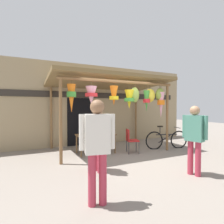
{
  "coord_description": "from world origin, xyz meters",
  "views": [
    {
      "loc": [
        -2.7,
        -5.14,
        1.62
      ],
      "look_at": [
        0.32,
        1.2,
        1.42
      ],
      "focal_mm": 29.0,
      "sensor_mm": 36.0,
      "label": 1
    }
  ],
  "objects_px": {
    "folding_chair": "(130,139)",
    "vendor_in_orange": "(98,135)",
    "flower_heap_on_table": "(96,132)",
    "parked_bicycle": "(167,140)",
    "shopper_by_bananas": "(97,143)",
    "customer_foreground": "(194,134)",
    "display_table": "(96,136)"
  },
  "relations": [
    {
      "from": "shopper_by_bananas",
      "to": "folding_chair",
      "type": "bearing_deg",
      "value": 49.72
    },
    {
      "from": "flower_heap_on_table",
      "to": "customer_foreground",
      "type": "distance_m",
      "value": 3.25
    },
    {
      "from": "folding_chair",
      "to": "parked_bicycle",
      "type": "distance_m",
      "value": 1.63
    },
    {
      "from": "flower_heap_on_table",
      "to": "vendor_in_orange",
      "type": "relative_size",
      "value": 0.46
    },
    {
      "from": "display_table",
      "to": "customer_foreground",
      "type": "relative_size",
      "value": 0.8
    },
    {
      "from": "display_table",
      "to": "shopper_by_bananas",
      "type": "height_order",
      "value": "shopper_by_bananas"
    },
    {
      "from": "display_table",
      "to": "shopper_by_bananas",
      "type": "distance_m",
      "value": 3.39
    },
    {
      "from": "flower_heap_on_table",
      "to": "vendor_in_orange",
      "type": "height_order",
      "value": "vendor_in_orange"
    },
    {
      "from": "customer_foreground",
      "to": "folding_chair",
      "type": "bearing_deg",
      "value": 96.78
    },
    {
      "from": "flower_heap_on_table",
      "to": "parked_bicycle",
      "type": "xyz_separation_m",
      "value": [
        2.73,
        -0.53,
        -0.4
      ]
    },
    {
      "from": "flower_heap_on_table",
      "to": "customer_foreground",
      "type": "bearing_deg",
      "value": -64.66
    },
    {
      "from": "folding_chair",
      "to": "parked_bicycle",
      "type": "xyz_separation_m",
      "value": [
        1.62,
        -0.02,
        -0.16
      ]
    },
    {
      "from": "display_table",
      "to": "parked_bicycle",
      "type": "distance_m",
      "value": 2.79
    },
    {
      "from": "parked_bicycle",
      "to": "customer_foreground",
      "type": "xyz_separation_m",
      "value": [
        -1.34,
        -2.4,
        0.63
      ]
    },
    {
      "from": "vendor_in_orange",
      "to": "flower_heap_on_table",
      "type": "bearing_deg",
      "value": 71.51
    },
    {
      "from": "folding_chair",
      "to": "customer_foreground",
      "type": "relative_size",
      "value": 0.51
    },
    {
      "from": "display_table",
      "to": "flower_heap_on_table",
      "type": "bearing_deg",
      "value": 43.63
    },
    {
      "from": "folding_chair",
      "to": "parked_bicycle",
      "type": "bearing_deg",
      "value": -0.81
    },
    {
      "from": "flower_heap_on_table",
      "to": "folding_chair",
      "type": "relative_size",
      "value": 0.84
    },
    {
      "from": "display_table",
      "to": "parked_bicycle",
      "type": "height_order",
      "value": "parked_bicycle"
    },
    {
      "from": "display_table",
      "to": "vendor_in_orange",
      "type": "xyz_separation_m",
      "value": [
        -0.57,
        -1.73,
        0.31
      ]
    },
    {
      "from": "parked_bicycle",
      "to": "vendor_in_orange",
      "type": "relative_size",
      "value": 1.1
    },
    {
      "from": "customer_foreground",
      "to": "parked_bicycle",
      "type": "bearing_deg",
      "value": 60.87
    },
    {
      "from": "customer_foreground",
      "to": "vendor_in_orange",
      "type": "bearing_deg",
      "value": 148.76
    },
    {
      "from": "customer_foreground",
      "to": "flower_heap_on_table",
      "type": "bearing_deg",
      "value": 115.34
    },
    {
      "from": "folding_chair",
      "to": "vendor_in_orange",
      "type": "height_order",
      "value": "vendor_in_orange"
    },
    {
      "from": "folding_chair",
      "to": "vendor_in_orange",
      "type": "distance_m",
      "value": 2.12
    },
    {
      "from": "flower_heap_on_table",
      "to": "vendor_in_orange",
      "type": "xyz_separation_m",
      "value": [
        -0.58,
        -1.74,
        0.16
      ]
    },
    {
      "from": "flower_heap_on_table",
      "to": "customer_foreground",
      "type": "relative_size",
      "value": 0.43
    },
    {
      "from": "display_table",
      "to": "parked_bicycle",
      "type": "relative_size",
      "value": 0.77
    },
    {
      "from": "shopper_by_bananas",
      "to": "vendor_in_orange",
      "type": "bearing_deg",
      "value": 68.2
    },
    {
      "from": "display_table",
      "to": "parked_bicycle",
      "type": "bearing_deg",
      "value": -10.88
    }
  ]
}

